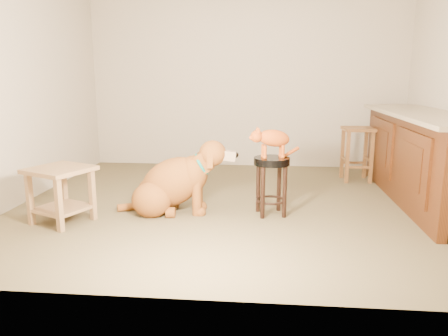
# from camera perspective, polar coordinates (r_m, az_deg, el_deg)

# --- Properties ---
(floor) EXTENTS (4.50, 4.00, 0.01)m
(floor) POSITION_cam_1_polar(r_m,az_deg,el_deg) (4.57, 1.77, -4.72)
(floor) COLOR brown
(floor) RESTS_ON ground
(room_shell) EXTENTS (4.54, 4.04, 2.62)m
(room_shell) POSITION_cam_1_polar(r_m,az_deg,el_deg) (4.39, 1.92, 16.71)
(room_shell) COLOR #BAAD96
(room_shell) RESTS_ON ground
(cabinet_run) EXTENTS (0.70, 2.56, 0.94)m
(cabinet_run) POSITION_cam_1_polar(r_m,az_deg,el_deg) (5.04, 24.71, 0.88)
(cabinet_run) COLOR #45210C
(cabinet_run) RESTS_ON ground
(padded_stool) EXTENTS (0.35, 0.35, 0.56)m
(padded_stool) POSITION_cam_1_polar(r_m,az_deg,el_deg) (4.16, 6.22, -0.82)
(padded_stool) COLOR black
(padded_stool) RESTS_ON ground
(wood_stool) EXTENTS (0.38, 0.38, 0.68)m
(wood_stool) POSITION_cam_1_polar(r_m,az_deg,el_deg) (5.75, 16.94, 1.86)
(wood_stool) COLOR brown
(wood_stool) RESTS_ON ground
(side_table) EXTENTS (0.65, 0.65, 0.51)m
(side_table) POSITION_cam_1_polar(r_m,az_deg,el_deg) (4.20, -20.54, -2.27)
(side_table) COLOR olive
(side_table) RESTS_ON ground
(golden_retriever) EXTENTS (1.20, 0.62, 0.76)m
(golden_retriever) POSITION_cam_1_polar(r_m,az_deg,el_deg) (4.27, -6.64, -2.08)
(golden_retriever) COLOR brown
(golden_retriever) RESTS_ON ground
(tabby_kitten) EXTENTS (0.49, 0.27, 0.32)m
(tabby_kitten) POSITION_cam_1_polar(r_m,az_deg,el_deg) (4.10, 6.16, 3.78)
(tabby_kitten) COLOR #993E0F
(tabby_kitten) RESTS_ON padded_stool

